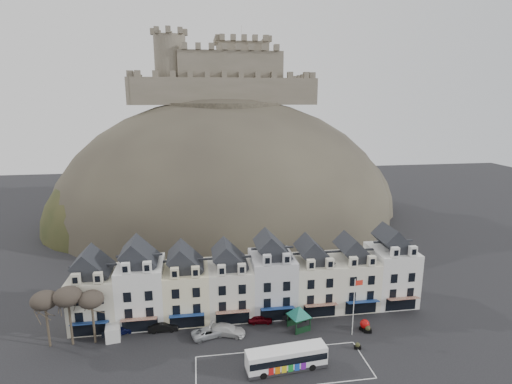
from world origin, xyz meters
The scene contains 21 objects.
ground centered at (0.00, 0.00, 0.00)m, with size 300.00×300.00×0.00m, color black.
coach_bay_markings centered at (2.00, 1.25, 0.00)m, with size 22.00×7.50×0.01m, color silver.
townhouse_terrace centered at (0.15, 15.97, 5.30)m, with size 54.40×9.35×11.80m.
castle_hill centered at (1.25, 68.95, 0.11)m, with size 100.00×76.00×68.00m.
castle centered at (0.51, 75.93, 40.19)m, with size 50.20×22.20×22.00m.
tree_left_far centered at (-29.00, 10.50, 6.90)m, with size 3.61×3.61×8.24m.
tree_left_mid centered at (-26.00, 10.50, 7.24)m, with size 3.78×3.78×8.64m.
tree_left_near centered at (-23.00, 10.50, 6.55)m, with size 3.43×3.43×7.84m.
bus centered at (2.38, 0.88, 1.61)m, with size 10.51×3.37×2.91m.
bus_shelter centered at (6.25, 9.50, 2.88)m, with size 5.59×5.59×3.72m.
red_buoy centered at (15.82, 7.66, 0.87)m, with size 1.52×1.52×1.70m.
flagpole centered at (13.65, 6.84, 5.01)m, with size 1.27×0.19×8.78m.
white_van centered at (-20.75, 11.92, 1.03)m, with size 2.55×4.73×2.06m.
planter_west centered at (16.00, 7.00, 0.54)m, with size 1.23×0.80×1.13m.
planter_east centered at (13.00, 3.50, 0.44)m, with size 0.98×0.64×0.92m.
car_navy centered at (-20.00, 12.00, 0.68)m, with size 1.60×3.99×1.36m, color #0A0E36.
car_black centered at (-13.69, 12.00, 0.72)m, with size 1.52×4.35×1.43m, color black.
car_silver centered at (-7.12, 9.50, 0.68)m, with size 2.27×4.85×1.37m, color #B5B8BD.
car_white centered at (-4.40, 9.60, 0.77)m, with size 2.15×5.28×1.53m, color silver.
car_maroon centered at (0.80, 12.00, 0.63)m, with size 1.50×3.72×1.27m, color #50040C.
car_charcoal centered at (6.23, 12.00, 0.62)m, with size 1.32×3.78×1.25m, color black.
Camera 1 is at (-8.07, -42.37, 33.44)m, focal length 28.00 mm.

